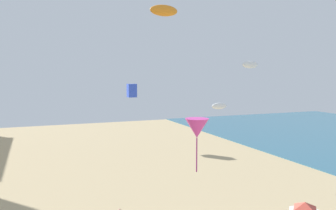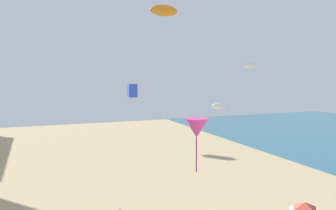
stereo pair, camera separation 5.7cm
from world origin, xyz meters
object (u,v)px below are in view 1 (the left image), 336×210
kite_blue_box_2 (132,91)px  kite_orange_parafoil (164,11)px  kite_magenta_delta (197,128)px  kite_white_parafoil (250,65)px  kite_white_parafoil_2 (219,106)px

kite_blue_box_2 → kite_orange_parafoil: size_ratio=1.02×
kite_magenta_delta → kite_orange_parafoil: (-0.47, 3.34, 6.28)m
kite_white_parafoil → kite_magenta_delta: bearing=-136.3°
kite_white_parafoil → kite_white_parafoil_2: size_ratio=1.02×
kite_orange_parafoil → kite_blue_box_2: bearing=78.7°
kite_white_parafoil → kite_orange_parafoil: bearing=-150.0°
kite_magenta_delta → kite_orange_parafoil: 7.13m
kite_white_parafoil → kite_blue_box_2: 18.76m
kite_magenta_delta → kite_white_parafoil_2: (8.17, 11.80, -0.19)m
kite_magenta_delta → kite_blue_box_2: kite_blue_box_2 is taller
kite_magenta_delta → kite_orange_parafoil: size_ratio=1.64×
kite_white_parafoil_2 → kite_white_parafoil: bearing=-63.7°
kite_white_parafoil → kite_blue_box_2: kite_white_parafoil is taller
kite_white_parafoil → kite_orange_parafoil: 11.86m
kite_white_parafoil_2 → kite_orange_parafoil: (-8.64, -8.47, 6.47)m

